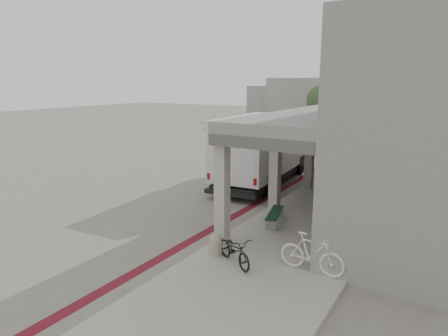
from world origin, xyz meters
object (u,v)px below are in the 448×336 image
Objects in this scene: fedex_truck at (264,147)px; bicycle_cream at (312,253)px; utility_cabinet at (348,209)px; bicycle_black at (235,250)px; bench at (275,215)px.

bicycle_cream is at bearing -61.03° from fedex_truck.
bicycle_black is (-1.79, -5.27, -0.04)m from utility_cabinet.
bench is at bearing -64.62° from fedex_truck.
utility_cabinet is at bearing 11.09° from bicycle_black.
bench is (3.17, -5.58, -1.44)m from fedex_truck.
utility_cabinet is at bearing -40.55° from fedex_truck.
utility_cabinet reaches higher than bench.
fedex_truck is 5.21× the size of bicycle_black.
bicycle_black is (3.59, -9.22, -1.31)m from fedex_truck.
utility_cabinet is 4.62m from bicycle_cream.
utility_cabinet is (2.21, 1.62, 0.17)m from bench.
bench is 3.88m from bicycle_cream.
utility_cabinet is 0.58× the size of bicycle_black.
bench is at bearing -149.17° from utility_cabinet.
bench is 2.75m from utility_cabinet.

